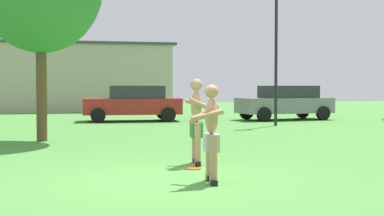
% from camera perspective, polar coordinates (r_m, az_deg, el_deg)
% --- Properties ---
extents(ground_plane, '(80.00, 80.00, 0.00)m').
position_cam_1_polar(ground_plane, '(9.56, -2.44, -7.39)').
color(ground_plane, '#4C8E3D').
extents(player_near, '(0.65, 0.68, 1.74)m').
position_cam_1_polar(player_near, '(11.32, 0.48, -1.17)').
color(player_near, black).
rests_on(player_near, ground_plane).
extents(player_in_gray, '(0.60, 0.71, 1.63)m').
position_cam_1_polar(player_in_gray, '(9.20, 1.96, -2.44)').
color(player_in_gray, black).
rests_on(player_in_gray, ground_plane).
extents(frisbee, '(0.30, 0.30, 0.03)m').
position_cam_1_polar(frisbee, '(10.76, 0.14, -6.22)').
color(frisbee, orange).
rests_on(frisbee, ground_plane).
extents(car_gray_near_post, '(4.47, 2.40, 1.58)m').
position_cam_1_polar(car_gray_near_post, '(26.12, 9.54, 0.61)').
color(car_gray_near_post, slate).
rests_on(car_gray_near_post, ground_plane).
extents(car_red_mid_lot, '(4.40, 2.24, 1.58)m').
position_cam_1_polar(car_red_mid_lot, '(24.93, -6.03, 0.55)').
color(car_red_mid_lot, maroon).
rests_on(car_red_mid_lot, ground_plane).
extents(lamp_post, '(0.60, 0.24, 5.27)m').
position_cam_1_polar(lamp_post, '(22.29, 8.61, 6.59)').
color(lamp_post, black).
rests_on(lamp_post, ground_plane).
extents(outbuilding_behind_lot, '(12.83, 5.76, 4.20)m').
position_cam_1_polar(outbuilding_behind_lot, '(36.07, -12.55, 3.11)').
color(outbuilding_behind_lot, '#B2A893').
rests_on(outbuilding_behind_lot, ground_plane).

